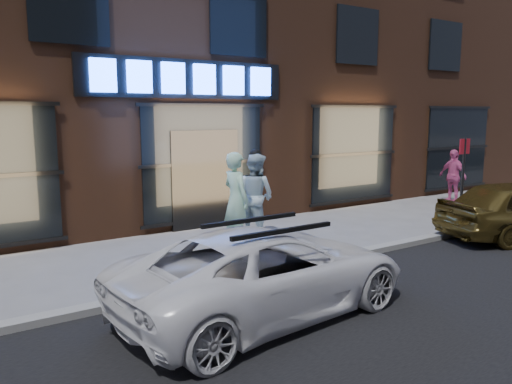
% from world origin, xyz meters
% --- Properties ---
extents(ground, '(90.00, 90.00, 0.00)m').
position_xyz_m(ground, '(0.00, 0.00, 0.00)').
color(ground, slate).
rests_on(ground, ground).
extents(curb, '(60.00, 0.25, 0.12)m').
position_xyz_m(curb, '(0.00, 0.00, 0.06)').
color(curb, gray).
rests_on(curb, ground).
extents(storefront_building, '(30.20, 8.28, 10.30)m').
position_xyz_m(storefront_building, '(-0.00, 7.99, 5.15)').
color(storefront_building, '#54301E').
rests_on(storefront_building, ground).
extents(man_bowtie, '(0.52, 0.76, 2.01)m').
position_xyz_m(man_bowtie, '(-0.26, 2.00, 1.01)').
color(man_bowtie, '#AADFB7').
rests_on(man_bowtie, ground).
extents(man_cap, '(0.99, 1.12, 1.93)m').
position_xyz_m(man_cap, '(0.49, 2.42, 0.96)').
color(man_cap, white).
rests_on(man_cap, ground).
extents(passerby, '(0.49, 1.02, 1.68)m').
position_xyz_m(passerby, '(8.13, 2.75, 0.84)').
color(passerby, '#DE5B9B').
rests_on(passerby, ground).
extents(white_suv, '(4.61, 2.46, 1.23)m').
position_xyz_m(white_suv, '(-1.78, -1.34, 0.62)').
color(white_suv, white).
rests_on(white_suv, ground).
extents(sign_post, '(0.36, 0.07, 2.24)m').
position_xyz_m(sign_post, '(4.91, 0.21, 1.35)').
color(sign_post, '#262628').
rests_on(sign_post, ground).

